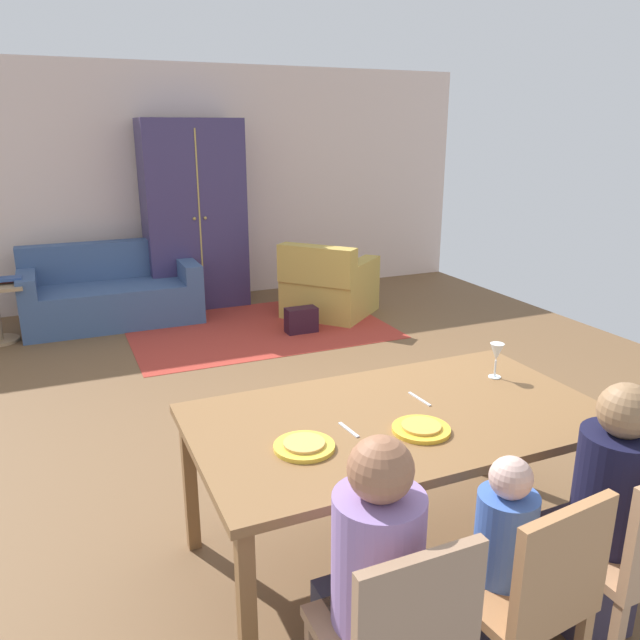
# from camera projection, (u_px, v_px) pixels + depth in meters

# --- Properties ---
(ground_plane) EXTENTS (7.08, 6.53, 0.02)m
(ground_plane) POSITION_uv_depth(u_px,v_px,m) (292.00, 399.00, 4.83)
(ground_plane) COLOR brown
(back_wall) EXTENTS (7.08, 0.10, 2.70)m
(back_wall) POSITION_uv_depth(u_px,v_px,m) (189.00, 185.00, 7.33)
(back_wall) COLOR beige
(back_wall) RESTS_ON ground_plane
(dining_table) EXTENTS (1.87, 1.05, 0.76)m
(dining_table) POSITION_uv_depth(u_px,v_px,m) (399.00, 427.00, 2.84)
(dining_table) COLOR brown
(dining_table) RESTS_ON ground_plane
(plate_near_man) EXTENTS (0.25, 0.25, 0.02)m
(plate_near_man) POSITION_uv_depth(u_px,v_px,m) (304.00, 447.00, 2.52)
(plate_near_man) COLOR yellow
(plate_near_man) RESTS_ON dining_table
(pizza_near_man) EXTENTS (0.17, 0.17, 0.01)m
(pizza_near_man) POSITION_uv_depth(u_px,v_px,m) (304.00, 443.00, 2.51)
(pizza_near_man) COLOR tan
(pizza_near_man) RESTS_ON plate_near_man
(plate_near_child) EXTENTS (0.25, 0.25, 0.02)m
(plate_near_child) POSITION_uv_depth(u_px,v_px,m) (421.00, 429.00, 2.66)
(plate_near_child) COLOR yellow
(plate_near_child) RESTS_ON dining_table
(pizza_near_child) EXTENTS (0.17, 0.17, 0.01)m
(pizza_near_child) POSITION_uv_depth(u_px,v_px,m) (421.00, 426.00, 2.66)
(pizza_near_child) COLOR gold
(pizza_near_child) RESTS_ON plate_near_child
(wine_glass) EXTENTS (0.07, 0.07, 0.19)m
(wine_glass) POSITION_uv_depth(u_px,v_px,m) (497.00, 353.00, 3.20)
(wine_glass) COLOR silver
(wine_glass) RESTS_ON dining_table
(fork) EXTENTS (0.03, 0.15, 0.01)m
(fork) POSITION_uv_depth(u_px,v_px,m) (349.00, 430.00, 2.67)
(fork) COLOR silver
(fork) RESTS_ON dining_table
(knife) EXTENTS (0.02, 0.17, 0.01)m
(knife) POSITION_uv_depth(u_px,v_px,m) (419.00, 399.00, 2.97)
(knife) COLOR silver
(knife) RESTS_ON dining_table
(dining_chair_man) EXTENTS (0.42, 0.42, 0.87)m
(dining_chair_man) POSITION_uv_depth(u_px,v_px,m) (398.00, 637.00, 1.93)
(dining_chair_man) COLOR #9C775A
(dining_chair_man) RESTS_ON ground_plane
(person_man) EXTENTS (0.30, 0.40, 1.11)m
(person_man) POSITION_uv_depth(u_px,v_px,m) (371.00, 594.00, 2.08)
(person_man) COLOR #2F2F42
(person_man) RESTS_ON ground_plane
(dining_chair_child) EXTENTS (0.46, 0.46, 0.87)m
(dining_chair_child) POSITION_uv_depth(u_px,v_px,m) (531.00, 589.00, 2.13)
(dining_chair_child) COLOR #AF784A
(dining_chair_child) RESTS_ON ground_plane
(person_child) EXTENTS (0.22, 0.30, 0.92)m
(person_child) POSITION_uv_depth(u_px,v_px,m) (494.00, 574.00, 2.29)
(person_child) COLOR #3C3B56
(person_child) RESTS_ON ground_plane
(dining_chair_woman) EXTENTS (0.43, 0.43, 0.87)m
(dining_chair_woman) POSITION_uv_depth(u_px,v_px,m) (638.00, 551.00, 2.32)
(dining_chair_woman) COLOR tan
(dining_chair_woman) RESTS_ON ground_plane
(person_woman) EXTENTS (0.30, 0.40, 1.11)m
(person_woman) POSITION_uv_depth(u_px,v_px,m) (601.00, 520.00, 2.47)
(person_woman) COLOR #3E364C
(person_woman) RESTS_ON ground_plane
(area_rug) EXTENTS (2.60, 1.80, 0.01)m
(area_rug) POSITION_uv_depth(u_px,v_px,m) (258.00, 328.00, 6.49)
(area_rug) COLOR #A63227
(area_rug) RESTS_ON ground_plane
(couch) EXTENTS (1.78, 0.86, 0.82)m
(couch) POSITION_uv_depth(u_px,v_px,m) (112.00, 294.00, 6.64)
(couch) COLOR #3C557F
(couch) RESTS_ON ground_plane
(armchair) EXTENTS (1.21, 1.21, 0.82)m
(armchair) POSITION_uv_depth(u_px,v_px,m) (328.00, 287.00, 6.87)
(armchair) COLOR #BC9B45
(armchair) RESTS_ON ground_plane
(armoire) EXTENTS (1.10, 0.59, 2.10)m
(armoire) POSITION_uv_depth(u_px,v_px,m) (194.00, 215.00, 7.06)
(armoire) COLOR #392F59
(armoire) RESTS_ON ground_plane
(book_lower) EXTENTS (0.22, 0.16, 0.03)m
(book_lower) POSITION_uv_depth(u_px,v_px,m) (13.00, 280.00, 6.02)
(book_lower) COLOR #9A3327
(book_lower) RESTS_ON side_table
(book_upper) EXTENTS (0.22, 0.16, 0.03)m
(book_upper) POSITION_uv_depth(u_px,v_px,m) (9.00, 279.00, 5.94)
(book_upper) COLOR #334E87
(book_upper) RESTS_ON book_lower
(handbag) EXTENTS (0.32, 0.16, 0.26)m
(handbag) POSITION_uv_depth(u_px,v_px,m) (301.00, 320.00, 6.32)
(handbag) COLOR black
(handbag) RESTS_ON ground_plane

